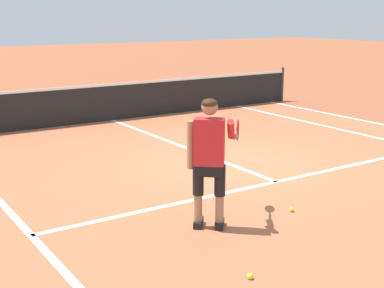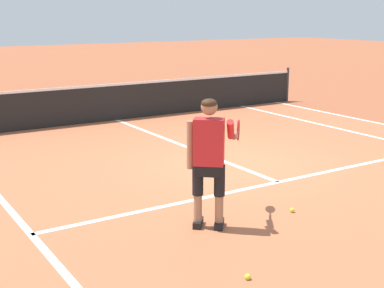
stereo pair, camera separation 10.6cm
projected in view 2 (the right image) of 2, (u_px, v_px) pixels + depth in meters
name	position (u px, v px, depth m)	size (l,w,h in m)	color
ground_plane	(228.00, 163.00, 10.18)	(80.00, 80.00, 0.00)	#9E5133
court_inner_surface	(244.00, 169.00, 9.79)	(10.98, 11.34, 0.00)	#B2603D
line_service	(278.00, 182.00, 9.02)	(8.23, 0.10, 0.01)	white
line_centre_service	(179.00, 144.00, 11.65)	(0.10, 6.40, 0.01)	white
line_singles_left	(12.00, 212.00, 7.65)	(0.10, 10.94, 0.01)	white
tennis_net	(116.00, 101.00, 14.17)	(11.96, 0.08, 1.07)	#333338
tennis_player	(210.00, 154.00, 6.91)	(1.13, 0.80, 1.71)	black
tennis_ball_near_feet	(292.00, 210.00, 7.66)	(0.07, 0.07, 0.07)	#CCE02D
tennis_ball_by_baseline	(248.00, 277.00, 5.72)	(0.07, 0.07, 0.07)	#CCE02D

